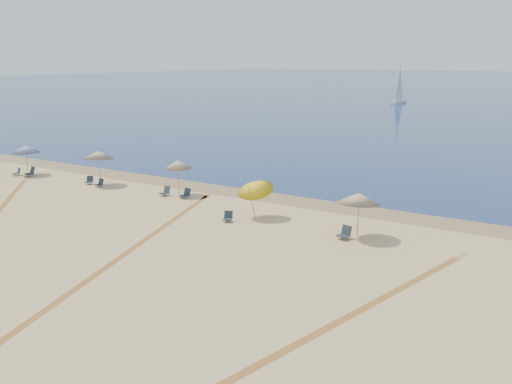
% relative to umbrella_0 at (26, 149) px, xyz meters
% --- Properties ---
extents(wet_sand, '(500.00, 500.00, 0.00)m').
position_rel_umbrella_0_xyz_m(wet_sand, '(21.34, 3.82, -2.02)').
color(wet_sand, olive).
rests_on(wet_sand, ground).
extents(umbrella_0, '(2.10, 2.10, 2.36)m').
position_rel_umbrella_0_xyz_m(umbrella_0, '(0.00, 0.00, 0.00)').
color(umbrella_0, gray).
rests_on(umbrella_0, ground).
extents(umbrella_1, '(2.14, 2.17, 2.54)m').
position_rel_umbrella_0_xyz_m(umbrella_1, '(7.57, 0.48, 0.17)').
color(umbrella_1, gray).
rests_on(umbrella_1, ground).
extents(umbrella_2, '(1.87, 1.88, 2.42)m').
position_rel_umbrella_0_xyz_m(umbrella_2, '(14.45, 1.08, 0.05)').
color(umbrella_2, gray).
rests_on(umbrella_2, ground).
extents(umbrella_3, '(2.10, 2.15, 2.48)m').
position_rel_umbrella_0_xyz_m(umbrella_3, '(21.69, -0.88, -0.19)').
color(umbrella_3, gray).
rests_on(umbrella_3, ground).
extents(umbrella_4, '(2.19, 2.22, 2.39)m').
position_rel_umbrella_0_xyz_m(umbrella_4, '(28.10, -1.21, 0.02)').
color(umbrella_4, gray).
rests_on(umbrella_4, ground).
extents(chair_0, '(0.69, 0.74, 0.61)m').
position_rel_umbrella_0_xyz_m(chair_0, '(-0.36, -0.70, -1.75)').
color(chair_0, '#1A242C').
rests_on(chair_0, ground).
extents(chair_1, '(0.76, 0.83, 0.72)m').
position_rel_umbrella_0_xyz_m(chair_1, '(0.76, -0.30, -1.70)').
color(chair_1, '#1A242C').
rests_on(chair_1, ground).
extents(chair_2, '(0.67, 0.71, 0.59)m').
position_rel_umbrella_0_xyz_m(chair_2, '(6.84, 0.12, -1.76)').
color(chair_2, '#1A242C').
rests_on(chair_2, ground).
extents(chair_3, '(0.56, 0.63, 0.59)m').
position_rel_umbrella_0_xyz_m(chair_3, '(8.14, -0.09, -1.76)').
color(chair_3, '#1A242C').
rests_on(chair_3, ground).
extents(chair_4, '(0.61, 0.69, 0.64)m').
position_rel_umbrella_0_xyz_m(chair_4, '(13.89, 0.35, -1.74)').
color(chair_4, '#1A242C').
rests_on(chair_4, ground).
extents(chair_5, '(0.62, 0.70, 0.65)m').
position_rel_umbrella_0_xyz_m(chair_5, '(15.46, 0.56, -1.74)').
color(chair_5, '#1A242C').
rests_on(chair_5, ground).
extents(chair_6, '(0.66, 0.71, 0.59)m').
position_rel_umbrella_0_xyz_m(chair_6, '(20.87, -2.43, -1.76)').
color(chair_6, '#1A242C').
rests_on(chair_6, ground).
extents(chair_7, '(0.68, 0.75, 0.67)m').
position_rel_umbrella_0_xyz_m(chair_7, '(27.69, -1.87, -1.73)').
color(chair_7, '#1A242C').
rests_on(chair_7, ground).
extents(sailboat_1, '(1.90, 5.15, 7.50)m').
position_rel_umbrella_0_xyz_m(sailboat_1, '(3.01, 84.87, 0.25)').
color(sailboat_1, white).
rests_on(sailboat_1, ocean).
extents(tire_tracks, '(56.24, 41.35, 0.00)m').
position_rel_umbrella_0_xyz_m(tire_tracks, '(20.38, -12.09, -2.02)').
color(tire_tracks, tan).
rests_on(tire_tracks, ground).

